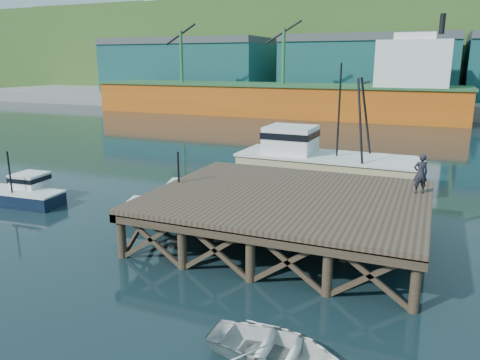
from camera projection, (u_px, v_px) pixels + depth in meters
The scene contains 12 objects.
ground at pixel (183, 223), 23.60m from camera, with size 300.00×300.00×0.00m, color black.
wharf at pixel (287, 199), 20.90m from camera, with size 12.00×10.00×2.62m.
far_quay at pixel (370, 100), 85.96m from camera, with size 160.00×40.00×2.00m, color gray.
warehouse_left at pixel (189, 68), 93.17m from camera, with size 32.00×16.00×9.00m, color #195554.
warehouse_mid at pixel (369, 70), 80.13m from camera, with size 28.00×16.00×9.00m, color #195554.
cargo_ship at pixel (293, 93), 68.86m from camera, with size 55.50×10.00×13.75m.
hillside at pixel (390, 48), 110.32m from camera, with size 220.00×50.00×22.00m, color #2D511E.
boat_navy at pixel (22, 193), 26.66m from camera, with size 5.17×2.89×3.16m.
boat_black at pixel (183, 205), 24.21m from camera, with size 6.27×5.20×3.65m.
trawler at pixel (324, 161), 30.43m from camera, with size 11.75×4.43×7.81m.
dinghy at pixel (272, 347), 12.73m from camera, with size 2.60×3.64×0.75m, color silver.
dockworker at pixel (420, 174), 20.94m from camera, with size 0.66×0.43×1.81m, color black.
Camera 1 is at (11.26, -19.50, 7.92)m, focal length 35.00 mm.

